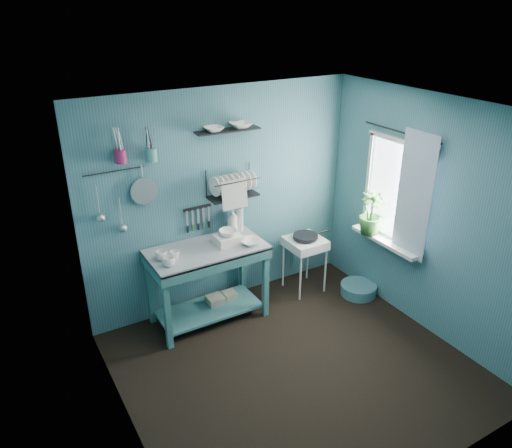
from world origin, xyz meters
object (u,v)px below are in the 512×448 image
floor_basin (358,289)px  hotplate_stand (304,264)px  mug_mid (175,255)px  dish_rack (233,183)px  soap_bottle (232,221)px  frying_pan (306,236)px  utensil_cup_teal (151,155)px  storage_tin_large (215,305)px  potted_plant (371,213)px  colander (144,191)px  storage_tin_small (230,300)px  mug_left (169,262)px  water_bottle (239,219)px  wash_tub (228,239)px  mug_right (161,255)px  work_counter (208,284)px  utensil_cup_magenta (120,156)px

floor_basin → hotplate_stand: bearing=138.7°
mug_mid → dish_rack: 1.01m
soap_bottle → hotplate_stand: 1.13m
frying_pan → utensil_cup_teal: utensil_cup_teal is taller
storage_tin_large → potted_plant: bearing=-17.7°
colander → potted_plant: (2.35, -0.78, -0.47)m
utensil_cup_teal → storage_tin_large: utensil_cup_teal is taller
hotplate_stand → storage_tin_small: hotplate_stand is taller
soap_bottle → mug_left: bearing=-158.2°
utensil_cup_teal → floor_basin: (2.21, -0.71, -1.85)m
colander → water_bottle: bearing=-3.2°
dish_rack → potted_plant: (1.39, -0.70, -0.40)m
wash_tub → potted_plant: 1.65m
mug_left → dish_rack: size_ratio=0.22×
dish_rack → mug_right: bearing=-171.0°
dish_rack → storage_tin_small: (-0.13, -0.12, -1.38)m
mug_right → soap_bottle: (0.92, 0.20, 0.10)m
mug_mid → storage_tin_small: mug_mid is taller
work_counter → storage_tin_large: size_ratio=5.69×
mug_mid → hotplate_stand: 1.76m
mug_left → potted_plant: 2.33m
colander → floor_basin: 2.84m
wash_tub → frying_pan: bearing=0.0°
mug_left → mug_mid: 0.14m
potted_plant → storage_tin_small: 1.90m
dish_rack → utensil_cup_magenta: (-1.17, 0.05, 0.46)m
utensil_cup_teal → storage_tin_small: size_ratio=0.65×
work_counter → soap_bottle: soap_bottle is taller
mug_right → colander: 0.67m
mug_mid → soap_bottle: 0.85m
work_counter → water_bottle: size_ratio=4.47×
work_counter → water_bottle: water_bottle is taller
mug_right → storage_tin_small: bearing=5.7°
wash_tub → hotplate_stand: bearing=0.0°
utensil_cup_teal → colander: size_ratio=0.46×
mug_mid → soap_bottle: (0.80, 0.26, 0.10)m
work_counter → floor_basin: work_counter is taller
frying_pan → floor_basin: bearing=-41.3°
wash_tub → frying_pan: 1.05m
mug_mid → floor_basin: bearing=-10.5°
hotplate_stand → utensil_cup_magenta: (-2.01, 0.27, 1.60)m
work_counter → floor_basin: (1.78, -0.46, -0.38)m
utensil_cup_teal → storage_tin_small: utensil_cup_teal is taller
hotplate_stand → utensil_cup_magenta: size_ratio=5.27×
storage_tin_small → utensil_cup_teal: bearing=166.9°
work_counter → colander: (-0.53, 0.28, 1.10)m
utensil_cup_teal → potted_plant: utensil_cup_teal is taller
hotplate_stand → utensil_cup_magenta: 2.58m
work_counter → dish_rack: 1.14m
mug_right → storage_tin_small: size_ratio=0.61×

